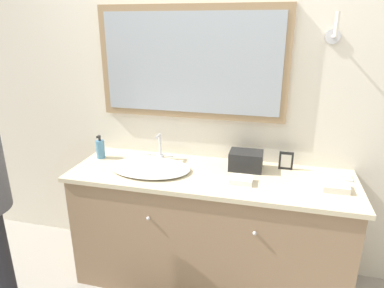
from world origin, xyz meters
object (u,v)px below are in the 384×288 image
(appliance_box, at_px, (246,161))
(picture_frame, at_px, (286,161))
(soap_bottle, at_px, (100,149))
(sink_basin, at_px, (151,167))

(appliance_box, distance_m, picture_frame, 0.27)
(soap_bottle, distance_m, appliance_box, 1.06)
(soap_bottle, xyz_separation_m, picture_frame, (1.32, 0.12, -0.01))
(appliance_box, bearing_deg, sink_basin, -165.28)
(appliance_box, relative_size, picture_frame, 1.76)
(sink_basin, height_order, appliance_box, sink_basin)
(soap_bottle, height_order, picture_frame, soap_bottle)
(sink_basin, xyz_separation_m, appliance_box, (0.63, 0.16, 0.04))
(sink_basin, xyz_separation_m, picture_frame, (0.89, 0.23, 0.04))
(picture_frame, bearing_deg, soap_bottle, -175.01)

